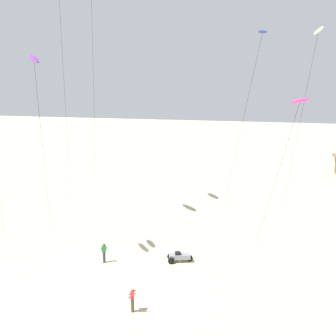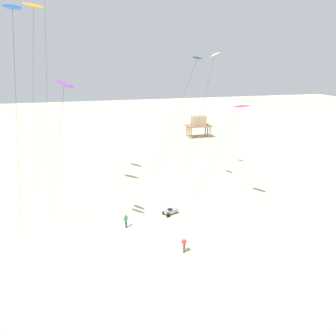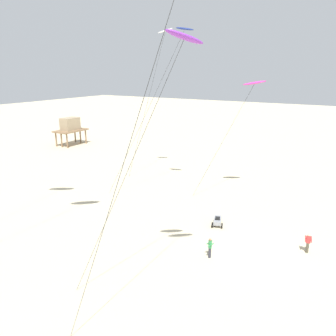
{
  "view_description": "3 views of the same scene",
  "coord_description": "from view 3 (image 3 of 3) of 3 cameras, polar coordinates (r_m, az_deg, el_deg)",
  "views": [
    {
      "loc": [
        10.39,
        -27.07,
        14.35
      ],
      "look_at": [
        0.87,
        8.16,
        6.93
      ],
      "focal_mm": 45.73,
      "sensor_mm": 36.0,
      "label": 1
    },
    {
      "loc": [
        -7.11,
        -29.32,
        17.93
      ],
      "look_at": [
        2.55,
        4.88,
        5.98
      ],
      "focal_mm": 33.8,
      "sensor_mm": 36.0,
      "label": 2
    },
    {
      "loc": [
        -24.94,
        -6.44,
        14.33
      ],
      "look_at": [
        -0.05,
        8.37,
        5.83
      ],
      "focal_mm": 35.85,
      "sensor_mm": 36.0,
      "label": 3
    }
  ],
  "objects": [
    {
      "name": "kite_purple",
      "position": [
        19.08,
        2.48,
        20.76
      ],
      "size": [
        4.22,
        7.31,
        16.53
      ],
      "color": "purple",
      "rests_on": "ground"
    },
    {
      "name": "kite_magenta",
      "position": [
        37.97,
        14.41,
        13.68
      ],
      "size": [
        3.7,
        6.92,
        13.33
      ],
      "color": "#D8339E",
      "rests_on": "ground"
    },
    {
      "name": "ground_plane",
      "position": [
        29.48,
        14.57,
        -13.32
      ],
      "size": [
        260.0,
        260.0,
        0.0
      ],
      "primitive_type": "plane",
      "color": "beige"
    },
    {
      "name": "kite_white",
      "position": [
        44.65,
        -0.67,
        21.58
      ],
      "size": [
        2.9,
        5.62,
        19.36
      ],
      "color": "white",
      "rests_on": "ground"
    },
    {
      "name": "kite_flyer_middle",
      "position": [
        27.32,
        7.14,
        -13.25
      ],
      "size": [
        0.72,
        0.72,
        1.67
      ],
      "color": "#33333D",
      "rests_on": "ground"
    },
    {
      "name": "kite_flyer_nearest",
      "position": [
        30.01,
        22.69,
        -11.63
      ],
      "size": [
        0.61,
        0.63,
        1.67
      ],
      "color": "#4C4738",
      "rests_on": "ground"
    },
    {
      "name": "beach_buggy",
      "position": [
        32.89,
        8.43,
        -8.84
      ],
      "size": [
        2.12,
        1.42,
        0.82
      ],
      "color": "gray",
      "rests_on": "ground"
    },
    {
      "name": "stilt_house",
      "position": [
        68.77,
        -16.28,
        6.86
      ],
      "size": [
        6.2,
        3.73,
        5.39
      ],
      "color": "#846647",
      "rests_on": "ground"
    },
    {
      "name": "kite_navy",
      "position": [
        37.86,
        2.53,
        21.95
      ],
      "size": [
        4.58,
        8.93,
        18.71
      ],
      "color": "navy",
      "rests_on": "ground"
    }
  ]
}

